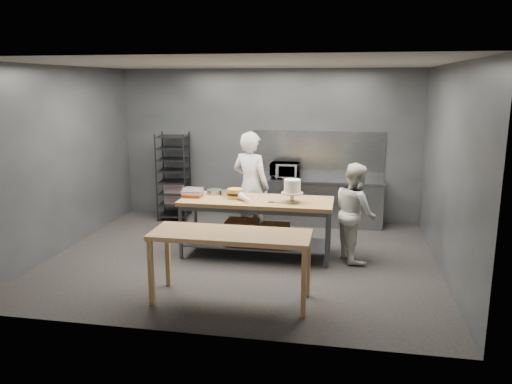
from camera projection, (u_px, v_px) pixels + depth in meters
ground at (243, 258)px, 7.93m from camera, size 6.00×6.00×0.00m
back_wall at (268, 145)px, 10.01m from camera, size 6.00×0.04×3.00m
work_table at (256, 220)px, 7.97m from camera, size 2.40×0.90×0.92m
near_counter at (231, 239)px, 6.22m from camera, size 2.00×0.70×0.90m
back_counter at (315, 201)px, 9.75m from camera, size 2.60×0.60×0.90m
splashback_panel at (318, 154)px, 9.85m from camera, size 2.60×0.02×0.90m
speed_rack at (174, 177)px, 10.10m from camera, size 0.68×0.72×1.75m
chef_behind at (251, 187)px, 8.65m from camera, size 0.82×0.68×1.92m
chef_right at (355, 212)px, 7.71m from camera, size 0.82×0.91×1.53m
microwave at (285, 170)px, 9.73m from camera, size 0.54×0.37×0.30m
frosted_cake_stand at (292, 188)px, 7.63m from camera, size 0.34×0.34×0.36m
layer_cake at (235, 194)px, 7.92m from camera, size 0.24×0.24×0.16m
cake_pans at (212, 192)px, 8.22m from camera, size 0.85×0.35×0.07m
piping_bag at (245, 198)px, 7.69m from camera, size 0.32×0.38×0.12m
offset_spatula at (277, 202)px, 7.66m from camera, size 0.36×0.02×0.02m
pastry_clamshells at (193, 192)px, 8.12m from camera, size 0.36×0.39×0.11m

